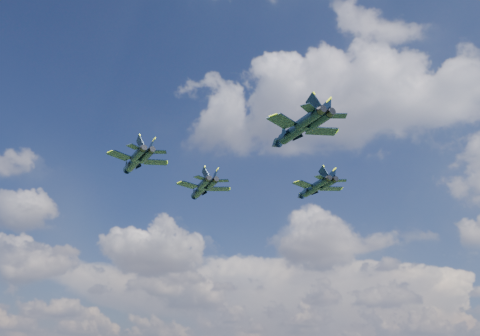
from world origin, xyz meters
The scene contains 4 objects.
jet_lead centered at (-11.79, 9.73, 58.92)m, with size 14.21×14.87×3.96m.
jet_left centered at (-12.31, -18.04, 55.40)m, with size 13.62×12.43×3.55m.
jet_right centered at (14.75, 8.95, 55.48)m, with size 13.24×13.25×3.60m.
jet_slot centered at (18.04, -16.77, 57.09)m, with size 16.07×14.65×4.19m.
Camera 1 is at (39.23, -96.72, 18.22)m, focal length 40.00 mm.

